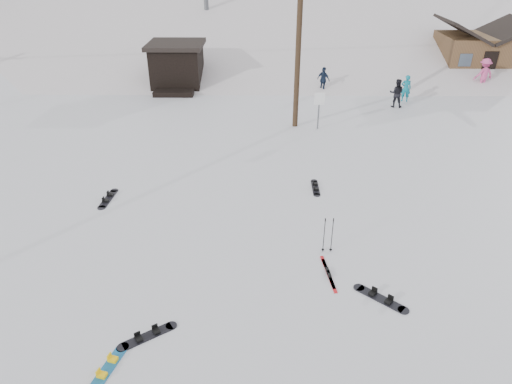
{
  "coord_description": "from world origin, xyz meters",
  "views": [
    {
      "loc": [
        0.26,
        -7.86,
        8.24
      ],
      "look_at": [
        0.13,
        4.5,
        1.4
      ],
      "focal_mm": 32.0,
      "sensor_mm": 36.0,
      "label": 1
    }
  ],
  "objects_px": {
    "utility_pole": "(299,29)",
    "hero_skis": "(328,273)",
    "hero_snowboard": "(108,368)",
    "cabin": "(477,54)"
  },
  "relations": [
    {
      "from": "cabin",
      "to": "hero_skis",
      "type": "height_order",
      "value": "cabin"
    },
    {
      "from": "cabin",
      "to": "hero_skis",
      "type": "relative_size",
      "value": 3.3
    },
    {
      "from": "utility_pole",
      "to": "cabin",
      "type": "distance_m",
      "value": 16.71
    },
    {
      "from": "cabin",
      "to": "hero_snowboard",
      "type": "bearing_deg",
      "value": -125.82
    },
    {
      "from": "cabin",
      "to": "hero_snowboard",
      "type": "height_order",
      "value": "cabin"
    },
    {
      "from": "hero_snowboard",
      "to": "hero_skis",
      "type": "height_order",
      "value": "hero_snowboard"
    },
    {
      "from": "utility_pole",
      "to": "hero_skis",
      "type": "height_order",
      "value": "utility_pole"
    },
    {
      "from": "utility_pole",
      "to": "hero_skis",
      "type": "xyz_separation_m",
      "value": [
        0.2,
        -11.72,
        -4.66
      ]
    },
    {
      "from": "cabin",
      "to": "hero_skis",
      "type": "distance_m",
      "value": 25.25
    },
    {
      "from": "utility_pole",
      "to": "cabin",
      "type": "bearing_deg",
      "value": 37.56
    }
  ]
}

